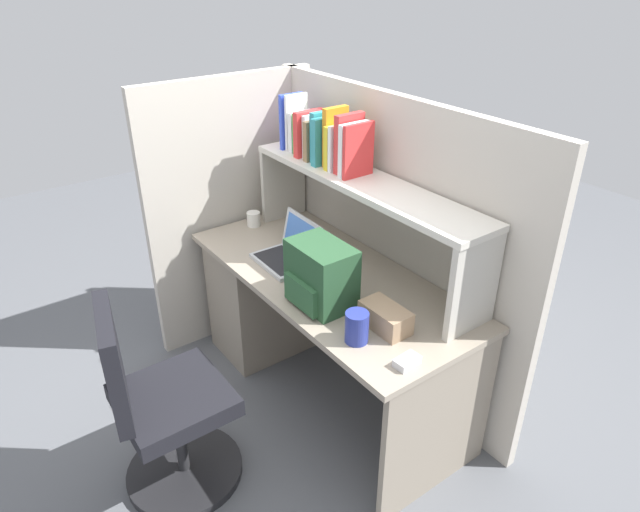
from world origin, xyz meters
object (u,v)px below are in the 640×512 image
office_chair (162,413)px  computer_mouse (407,361)px  tissue_box (385,318)px  laptop (290,252)px  paper_cup (254,219)px  snack_canister (357,327)px  backpack (320,275)px

office_chair → computer_mouse: bearing=-117.9°
computer_mouse → tissue_box: 0.25m
computer_mouse → office_chair: office_chair is taller
laptop → paper_cup: laptop is taller
computer_mouse → snack_canister: (-0.23, -0.06, 0.05)m
laptop → tissue_box: size_ratio=1.44×
laptop → computer_mouse: (0.94, -0.09, -0.03)m
backpack → office_chair: 0.89m
laptop → paper_cup: size_ratio=3.91×
laptop → backpack: backpack is taller
computer_mouse → laptop: bearing=170.6°
paper_cup → tissue_box: tissue_box is taller
paper_cup → snack_canister: bearing=-10.2°
paper_cup → snack_canister: snack_canister is taller
paper_cup → tissue_box: (1.18, -0.06, 0.01)m
tissue_box → computer_mouse: bearing=-22.3°
paper_cup → snack_canister: 1.20m
backpack → tissue_box: (0.31, 0.10, -0.09)m
laptop → backpack: bearing=-14.2°
laptop → paper_cup: (-0.47, 0.06, -0.01)m
backpack → paper_cup: backpack is taller
backpack → computer_mouse: (0.54, 0.01, -0.12)m
computer_mouse → paper_cup: (-1.41, 0.15, 0.02)m
tissue_box → office_chair: office_chair is taller
tissue_box → snack_canister: 0.15m
office_chair → paper_cup: bearing=-37.1°
computer_mouse → backpack: bearing=177.2°
tissue_box → office_chair: size_ratio=0.24×
backpack → computer_mouse: size_ratio=2.88×
laptop → tissue_box: (0.71, 0.00, -0.00)m
laptop → office_chair: (0.28, -0.85, -0.39)m
tissue_box → office_chair: bearing=-117.1°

